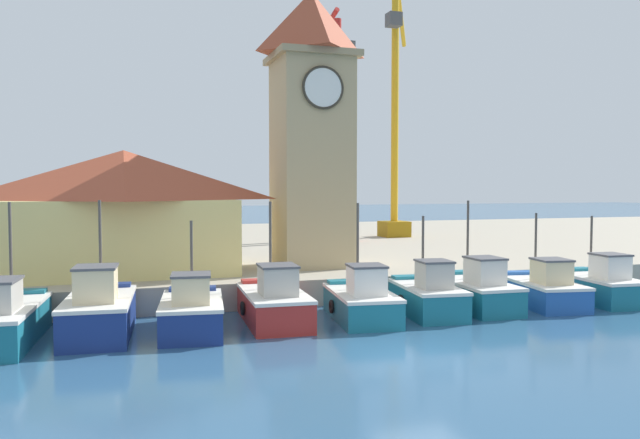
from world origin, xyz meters
TOP-DOWN VIEW (x-y plane):
  - ground_plane at (0.00, 0.00)m, footprint 300.00×300.00m
  - quay_wharf at (0.00, 28.66)m, footprint 120.00×40.00m
  - fishing_boat_far_left at (-11.62, 5.78)m, footprint 2.19×5.36m
  - fishing_boat_left_outer at (-8.87, 5.98)m, footprint 2.50×4.95m
  - fishing_boat_left_inner at (-5.90, 5.54)m, footprint 2.60×4.49m
  - fishing_boat_mid_left at (-2.88, 6.16)m, footprint 2.38×4.98m
  - fishing_boat_center at (0.35, 5.63)m, footprint 2.62×4.63m
  - fishing_boat_mid_right at (3.11, 5.67)m, footprint 2.40×4.30m
  - fishing_boat_right_inner at (5.51, 6.15)m, footprint 2.20×4.79m
  - fishing_boat_right_outer at (8.57, 5.90)m, footprint 2.75×4.74m
  - fishing_boat_far_right at (11.37, 5.77)m, footprint 2.35×4.38m
  - clock_tower at (0.73, 13.10)m, footprint 3.89×3.89m
  - warehouse_left at (-7.95, 13.29)m, footprint 9.88×6.03m
  - port_crane_near at (12.34, 28.60)m, footprint 5.41×8.69m
  - port_crane_far at (6.58, 25.96)m, footprint 2.06×7.49m

SIDE VIEW (x-z plane):
  - ground_plane at x=0.00m, z-range 0.00..0.00m
  - quay_wharf at x=0.00m, z-range 0.00..1.10m
  - fishing_boat_right_outer at x=8.57m, z-range -1.23..2.62m
  - fishing_boat_center at x=0.35m, z-range -1.45..2.89m
  - fishing_boat_left_inner at x=-5.90m, z-range -1.16..2.62m
  - fishing_boat_far_right at x=11.37m, z-range -1.11..2.58m
  - fishing_boat_right_inner at x=5.51m, z-range -1.45..2.94m
  - fishing_boat_mid_right at x=3.11m, z-range -1.16..2.66m
  - fishing_boat_mid_left at x=-2.88m, z-range -1.45..2.96m
  - fishing_boat_far_left at x=-11.62m, z-range -1.47..2.99m
  - fishing_boat_left_outer at x=-8.87m, z-range -1.42..3.08m
  - warehouse_left at x=-7.95m, z-range 1.18..6.66m
  - port_crane_far at x=6.58m, z-range -1.16..15.27m
  - clock_tower at x=0.73m, z-range 0.68..15.45m
  - port_crane_near at x=12.34m, z-range -1.33..19.06m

